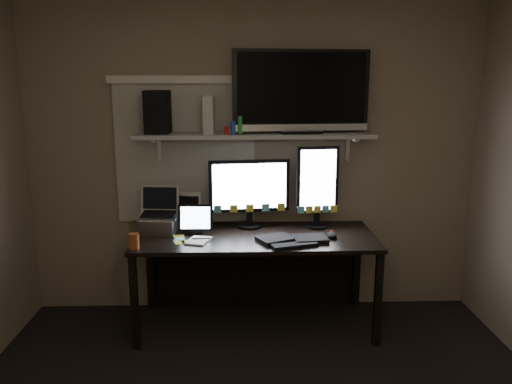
{
  "coord_description": "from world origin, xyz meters",
  "views": [
    {
      "loc": [
        -0.11,
        -2.17,
        1.86
      ],
      "look_at": [
        -0.0,
        1.25,
        1.1
      ],
      "focal_mm": 35.0,
      "sensor_mm": 36.0,
      "label": 1
    }
  ],
  "objects_px": {
    "mouse": "(332,235)",
    "monitor_portrait": "(317,186)",
    "cup": "(134,241)",
    "laptop": "(158,211)",
    "tablet": "(195,219)",
    "speaker": "(158,112)",
    "monitor_landscape": "(249,193)",
    "desk": "(255,252)",
    "game_console": "(209,115)",
    "tv": "(301,92)",
    "keyboard": "(293,239)"
  },
  "relations": [
    {
      "from": "mouse",
      "to": "monitor_portrait",
      "type": "bearing_deg",
      "value": 101.82
    },
    {
      "from": "cup",
      "to": "laptop",
      "type": "bearing_deg",
      "value": 73.45
    },
    {
      "from": "tablet",
      "to": "speaker",
      "type": "xyz_separation_m",
      "value": [
        -0.28,
        0.15,
        0.8
      ]
    },
    {
      "from": "tablet",
      "to": "monitor_landscape",
      "type": "bearing_deg",
      "value": 24.35
    },
    {
      "from": "cup",
      "to": "desk",
      "type": "bearing_deg",
      "value": 25.45
    },
    {
      "from": "tablet",
      "to": "desk",
      "type": "bearing_deg",
      "value": 10.32
    },
    {
      "from": "cup",
      "to": "game_console",
      "type": "xyz_separation_m",
      "value": [
        0.51,
        0.48,
        0.83
      ]
    },
    {
      "from": "cup",
      "to": "tv",
      "type": "height_order",
      "value": "tv"
    },
    {
      "from": "desk",
      "to": "mouse",
      "type": "distance_m",
      "value": 0.63
    },
    {
      "from": "tablet",
      "to": "speaker",
      "type": "relative_size",
      "value": 0.82
    },
    {
      "from": "keyboard",
      "to": "mouse",
      "type": "bearing_deg",
      "value": -3.0
    },
    {
      "from": "tv",
      "to": "tablet",
      "type": "bearing_deg",
      "value": -175.29
    },
    {
      "from": "tablet",
      "to": "speaker",
      "type": "height_order",
      "value": "speaker"
    },
    {
      "from": "laptop",
      "to": "desk",
      "type": "bearing_deg",
      "value": 8.11
    },
    {
      "from": "mouse",
      "to": "tv",
      "type": "distance_m",
      "value": 1.1
    },
    {
      "from": "desk",
      "to": "mouse",
      "type": "height_order",
      "value": "mouse"
    },
    {
      "from": "tv",
      "to": "mouse",
      "type": "bearing_deg",
      "value": -57.13
    },
    {
      "from": "monitor_portrait",
      "to": "tablet",
      "type": "relative_size",
      "value": 2.51
    },
    {
      "from": "monitor_landscape",
      "to": "desk",
      "type": "bearing_deg",
      "value": -74.59
    },
    {
      "from": "desk",
      "to": "tablet",
      "type": "xyz_separation_m",
      "value": [
        -0.45,
        -0.07,
        0.29
      ]
    },
    {
      "from": "laptop",
      "to": "cup",
      "type": "height_order",
      "value": "laptop"
    },
    {
      "from": "monitor_landscape",
      "to": "cup",
      "type": "relative_size",
      "value": 5.82
    },
    {
      "from": "monitor_portrait",
      "to": "mouse",
      "type": "distance_m",
      "value": 0.43
    },
    {
      "from": "game_console",
      "to": "speaker",
      "type": "height_order",
      "value": "speaker"
    },
    {
      "from": "tablet",
      "to": "keyboard",
      "type": "bearing_deg",
      "value": -14.23
    },
    {
      "from": "tablet",
      "to": "laptop",
      "type": "relative_size",
      "value": 0.78
    },
    {
      "from": "monitor_portrait",
      "to": "tablet",
      "type": "height_order",
      "value": "monitor_portrait"
    },
    {
      "from": "monitor_landscape",
      "to": "keyboard",
      "type": "xyz_separation_m",
      "value": [
        0.31,
        -0.38,
        -0.26
      ]
    },
    {
      "from": "speaker",
      "to": "laptop",
      "type": "bearing_deg",
      "value": -93.47
    },
    {
      "from": "desk",
      "to": "game_console",
      "type": "xyz_separation_m",
      "value": [
        -0.35,
        0.08,
        1.07
      ]
    },
    {
      "from": "keyboard",
      "to": "monitor_landscape",
      "type": "bearing_deg",
      "value": 112.88
    },
    {
      "from": "desk",
      "to": "keyboard",
      "type": "height_order",
      "value": "keyboard"
    },
    {
      "from": "tablet",
      "to": "monitor_portrait",
      "type": "bearing_deg",
      "value": 10.57
    },
    {
      "from": "monitor_landscape",
      "to": "mouse",
      "type": "height_order",
      "value": "monitor_landscape"
    },
    {
      "from": "keyboard",
      "to": "cup",
      "type": "xyz_separation_m",
      "value": [
        -1.12,
        -0.13,
        0.04
      ]
    },
    {
      "from": "laptop",
      "to": "tv",
      "type": "xyz_separation_m",
      "value": [
        1.09,
        0.1,
        0.89
      ]
    },
    {
      "from": "mouse",
      "to": "desk",
      "type": "bearing_deg",
      "value": 157.66
    },
    {
      "from": "cup",
      "to": "game_console",
      "type": "bearing_deg",
      "value": 43.74
    },
    {
      "from": "monitor_portrait",
      "to": "keyboard",
      "type": "relative_size",
      "value": 1.31
    },
    {
      "from": "keyboard",
      "to": "game_console",
      "type": "height_order",
      "value": "game_console"
    },
    {
      "from": "laptop",
      "to": "tv",
      "type": "height_order",
      "value": "tv"
    },
    {
      "from": "desk",
      "to": "tablet",
      "type": "relative_size",
      "value": 6.82
    },
    {
      "from": "game_console",
      "to": "tablet",
      "type": "bearing_deg",
      "value": -124.21
    },
    {
      "from": "tablet",
      "to": "tv",
      "type": "height_order",
      "value": "tv"
    },
    {
      "from": "monitor_portrait",
      "to": "game_console",
      "type": "bearing_deg",
      "value": 174.02
    },
    {
      "from": "desk",
      "to": "laptop",
      "type": "height_order",
      "value": "laptop"
    },
    {
      "from": "monitor_landscape",
      "to": "cup",
      "type": "distance_m",
      "value": 0.98
    },
    {
      "from": "monitor_portrait",
      "to": "mouse",
      "type": "height_order",
      "value": "monitor_portrait"
    },
    {
      "from": "tablet",
      "to": "tv",
      "type": "relative_size",
      "value": 0.26
    },
    {
      "from": "laptop",
      "to": "game_console",
      "type": "relative_size",
      "value": 1.22
    }
  ]
}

